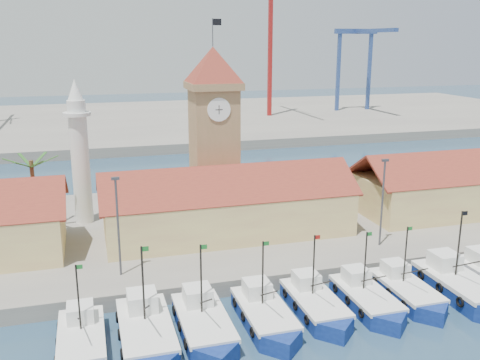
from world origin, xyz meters
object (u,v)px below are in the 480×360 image
object	(u,v)px
boat_0	(82,344)
minaret	(80,152)
boat_4	(316,307)
clock_tower	(214,129)

from	to	relation	value
boat_0	minaret	bearing A→B (deg)	88.96
boat_4	clock_tower	distance (m)	25.78
minaret	boat_0	bearing A→B (deg)	-91.04
boat_0	boat_4	world-z (taller)	boat_4
clock_tower	minaret	bearing A→B (deg)	172.39
boat_4	clock_tower	bearing A→B (deg)	97.48
boat_4	minaret	world-z (taller)	minaret
boat_4	boat_0	bearing A→B (deg)	-178.65
clock_tower	minaret	xyz separation A→B (m)	(-15.00, 2.00, -2.23)
clock_tower	boat_4	bearing A→B (deg)	-82.52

